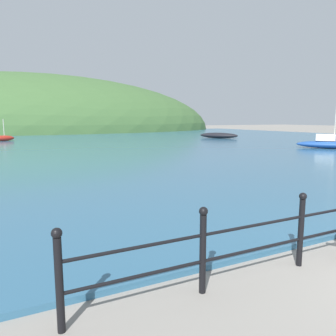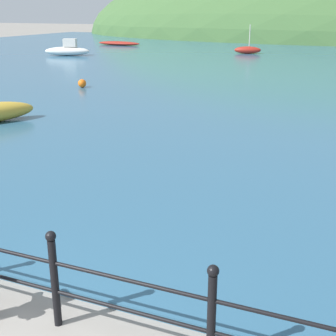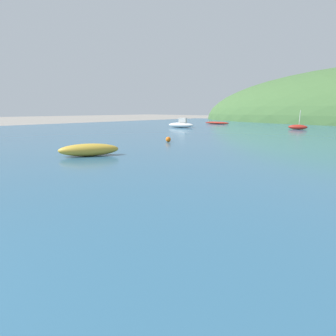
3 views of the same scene
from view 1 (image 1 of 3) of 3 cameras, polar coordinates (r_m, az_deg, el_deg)
name	(u,v)px [view 1 (image 1 of 3)]	position (r m, az deg, el deg)	size (l,w,h in m)	color
water	(67,142)	(34.59, -17.10, 4.36)	(80.00, 60.00, 0.10)	#2D5B7A
far_hillside	(35,131)	(69.01, -22.09, 5.98)	(74.41, 40.93, 21.59)	#3D6033
boat_green_fishing	(219,135)	(39.10, 8.81, 5.63)	(3.77, 4.63, 0.65)	black
boat_blue_hull	(330,143)	(28.21, 26.32, 3.85)	(4.12, 4.57, 5.93)	#1E4793
boat_far_right	(3,138)	(37.71, -26.75, 4.66)	(2.21, 1.18, 2.24)	maroon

